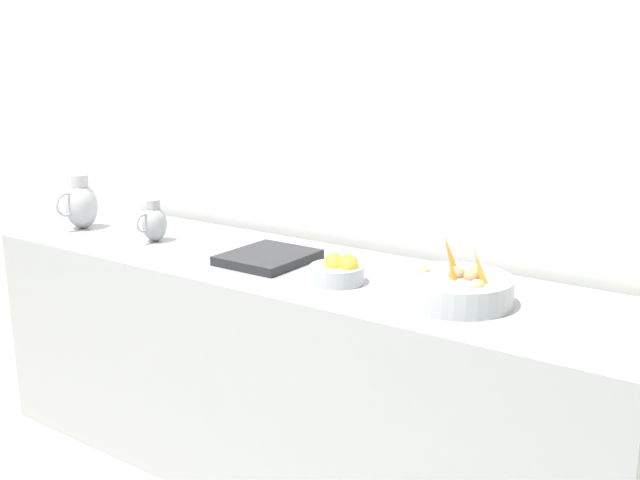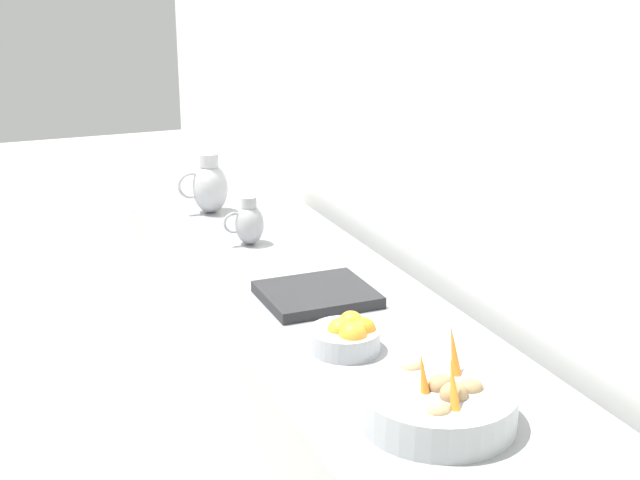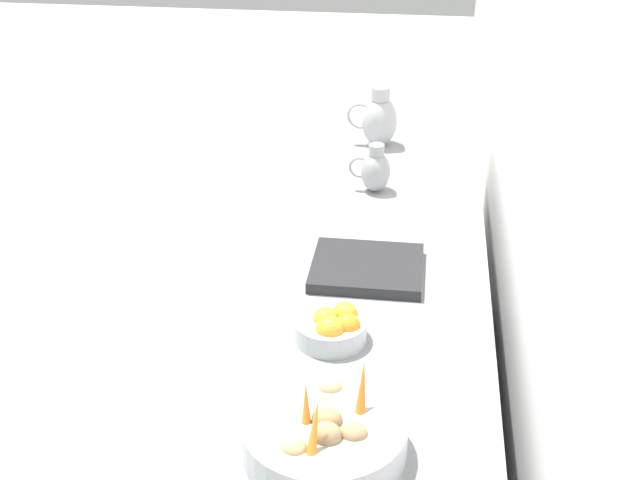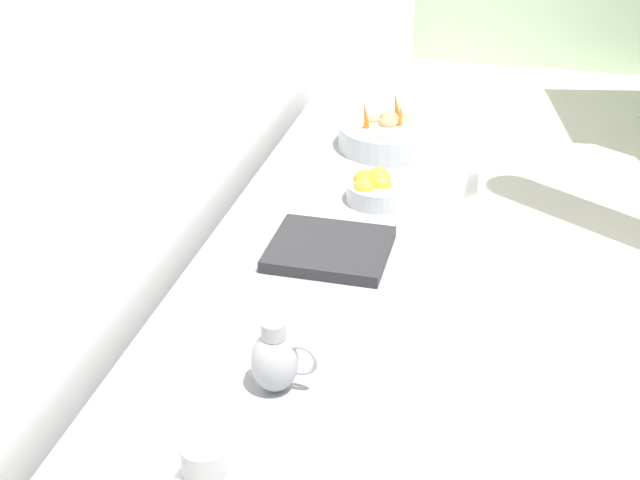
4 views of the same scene
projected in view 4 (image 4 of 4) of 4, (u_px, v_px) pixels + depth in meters
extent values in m
cube|color=gray|center=(330.00, 359.00, 2.80)|extent=(0.71, 2.74, 0.90)
cylinder|color=#ADAFB5|center=(389.00, 136.00, 3.15)|extent=(0.37, 0.37, 0.09)
torus|color=#ADAFB5|center=(388.00, 146.00, 3.17)|extent=(0.22, 0.22, 0.01)
cone|color=orange|center=(366.00, 118.00, 3.08)|extent=(0.04, 0.08, 0.14)
cone|color=orange|center=(397.00, 106.00, 3.18)|extent=(0.04, 0.09, 0.14)
cone|color=orange|center=(401.00, 117.00, 3.11)|extent=(0.04, 0.06, 0.12)
ellipsoid|color=#9E7F56|center=(373.00, 120.00, 3.17)|extent=(0.06, 0.05, 0.05)
ellipsoid|color=tan|center=(384.00, 138.00, 3.03)|extent=(0.06, 0.05, 0.04)
ellipsoid|color=#9E7F56|center=(389.00, 118.00, 3.17)|extent=(0.07, 0.06, 0.06)
ellipsoid|color=#9E7F56|center=(388.00, 124.00, 3.13)|extent=(0.07, 0.06, 0.05)
ellipsoid|color=tan|center=(408.00, 117.00, 3.20)|extent=(0.06, 0.05, 0.04)
cylinder|color=#ADAFB5|center=(377.00, 192.00, 2.78)|extent=(0.20, 0.20, 0.06)
sphere|color=orange|center=(381.00, 185.00, 2.76)|extent=(0.07, 0.07, 0.07)
sphere|color=orange|center=(379.00, 178.00, 2.80)|extent=(0.08, 0.08, 0.08)
sphere|color=orange|center=(364.00, 188.00, 2.74)|extent=(0.07, 0.07, 0.07)
sphere|color=orange|center=(364.00, 181.00, 2.79)|extent=(0.07, 0.07, 0.07)
cylinder|color=#A3A3A8|center=(204.00, 457.00, 1.46)|extent=(0.08, 0.08, 0.06)
ellipsoid|color=#939399|center=(275.00, 361.00, 1.94)|extent=(0.11, 0.11, 0.15)
cylinder|color=#939399|center=(274.00, 329.00, 1.89)|extent=(0.06, 0.06, 0.04)
torus|color=#939399|center=(300.00, 360.00, 1.92)|extent=(0.08, 0.01, 0.08)
cube|color=#232326|center=(329.00, 249.00, 2.49)|extent=(0.34, 0.30, 0.04)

